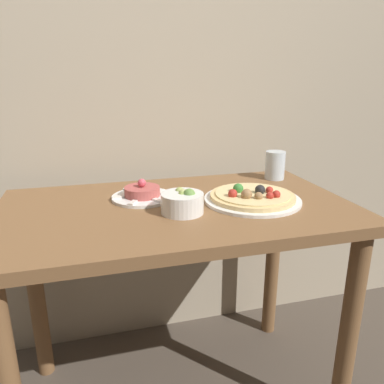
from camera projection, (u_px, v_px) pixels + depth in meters
back_wall at (149, 36)px, 1.44m from camera, size 8.00×0.05×2.60m
dining_table at (178, 242)px, 1.23m from camera, size 1.11×0.64×0.76m
pizza_plate at (252, 197)px, 1.22m from camera, size 0.32×0.32×0.06m
tartare_plate at (142, 194)px, 1.24m from camera, size 0.20×0.20×0.07m
small_bowl at (182, 202)px, 1.11m from camera, size 0.13×0.13×0.08m
drinking_glass at (275, 165)px, 1.47m from camera, size 0.08×0.08×0.11m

